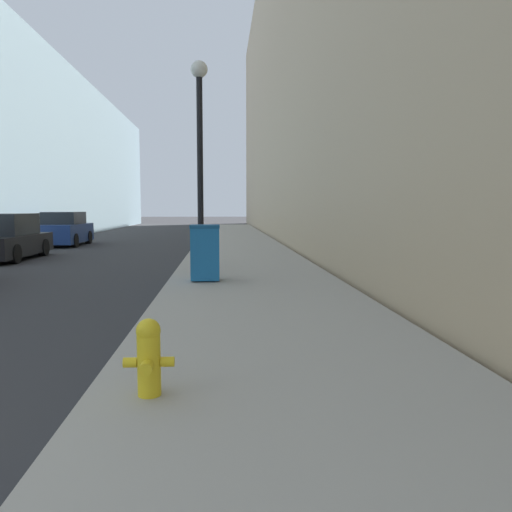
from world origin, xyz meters
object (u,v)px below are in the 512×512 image
object	(u,v)px
fire_hydrant	(149,355)
trash_bin	(205,252)
lamppost	(200,144)
parked_sedan_far	(65,230)
parked_sedan_near	(7,239)

from	to	relation	value
fire_hydrant	trash_bin	world-z (taller)	trash_bin
lamppost	parked_sedan_far	xyz separation A→B (m)	(-6.98, 10.47, -2.84)
fire_hydrant	trash_bin	distance (m)	7.01
lamppost	parked_sedan_far	world-z (taller)	lamppost
trash_bin	parked_sedan_near	size ratio (longest dim) A/B	0.29
trash_bin	parked_sedan_far	size ratio (longest dim) A/B	0.32
trash_bin	lamppost	size ratio (longest dim) A/B	0.23
trash_bin	lamppost	distance (m)	3.92
trash_bin	parked_sedan_near	bearing A→B (deg)	137.22
parked_sedan_near	parked_sedan_far	size ratio (longest dim) A/B	1.09
lamppost	parked_sedan_near	world-z (taller)	lamppost
parked_sedan_near	lamppost	bearing A→B (deg)	-29.09
fire_hydrant	lamppost	world-z (taller)	lamppost
fire_hydrant	parked_sedan_near	world-z (taller)	parked_sedan_near
fire_hydrant	lamppost	distance (m)	10.23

